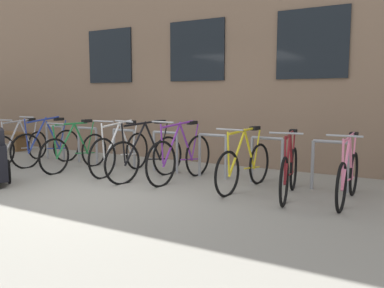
% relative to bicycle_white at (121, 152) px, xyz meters
% --- Properties ---
extents(ground_plane, '(42.00, 42.00, 0.00)m').
position_rel_bicycle_white_xyz_m(ground_plane, '(0.63, -1.41, -0.40)').
color(ground_plane, gray).
extents(storefront_building, '(28.00, 7.54, 6.64)m').
position_rel_bicycle_white_xyz_m(storefront_building, '(0.63, 5.54, 2.92)').
color(storefront_building, '#7A604C').
rests_on(storefront_building, ground).
extents(bike_rack, '(6.57, 0.05, 0.78)m').
position_rel_bicycle_white_xyz_m(bike_rack, '(0.67, 0.49, 0.08)').
color(bike_rack, gray).
rests_on(bike_rack, ground).
extents(bicycle_white, '(0.44, 1.79, 1.04)m').
position_rel_bicycle_white_xyz_m(bicycle_white, '(0.00, 0.00, 0.00)').
color(bicycle_white, black).
rests_on(bicycle_white, ground).
extents(bicycle_purple, '(0.44, 1.81, 1.06)m').
position_rel_bicycle_white_xyz_m(bicycle_purple, '(1.31, -0.00, 0.01)').
color(bicycle_purple, black).
rests_on(bicycle_purple, ground).
extents(bicycle_blue, '(0.44, 1.73, 1.06)m').
position_rel_bicycle_white_xyz_m(bicycle_blue, '(-1.95, -0.04, -0.01)').
color(bicycle_blue, black).
rests_on(bicycle_blue, ground).
extents(bicycle_black, '(0.52, 1.74, 1.06)m').
position_rel_bicycle_white_xyz_m(bicycle_black, '(0.73, -0.19, 0.00)').
color(bicycle_black, black).
rests_on(bicycle_black, ground).
extents(bicycle_green, '(0.44, 1.70, 0.99)m').
position_rel_bicycle_white_xyz_m(bicycle_green, '(-0.99, -0.19, -0.02)').
color(bicycle_green, black).
rests_on(bicycle_green, ground).
extents(bicycle_maroon, '(0.44, 1.66, 0.99)m').
position_rel_bicycle_white_xyz_m(bicycle_maroon, '(3.23, -0.15, -0.02)').
color(bicycle_maroon, black).
rests_on(bicycle_maroon, ground).
extents(bicycle_yellow, '(0.44, 1.72, 1.00)m').
position_rel_bicycle_white_xyz_m(bicycle_yellow, '(2.50, -0.04, -0.02)').
color(bicycle_yellow, black).
rests_on(bicycle_yellow, ground).
extents(bicycle_pink, '(0.44, 1.65, 0.99)m').
position_rel_bicycle_white_xyz_m(bicycle_pink, '(4.01, -0.05, -0.03)').
color(bicycle_pink, black).
rests_on(bicycle_pink, ground).
extents(bicycle_silver, '(0.52, 1.67, 0.98)m').
position_rel_bicycle_white_xyz_m(bicycle_silver, '(-2.70, -0.11, -0.03)').
color(bicycle_silver, black).
rests_on(bicycle_silver, ground).
extents(wooden_bench, '(1.80, 0.40, 0.48)m').
position_rel_bicycle_white_xyz_m(wooden_bench, '(-4.91, 1.00, -0.04)').
color(wooden_bench, brown).
rests_on(wooden_bench, ground).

